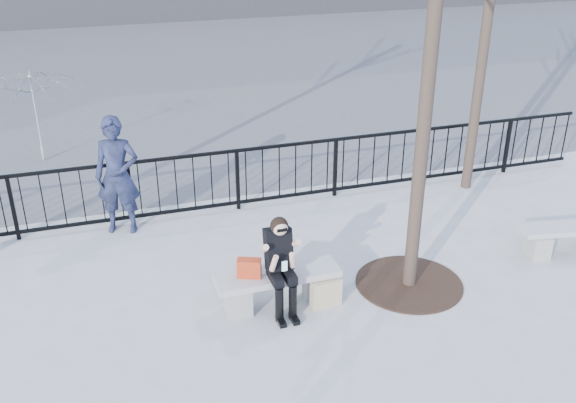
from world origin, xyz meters
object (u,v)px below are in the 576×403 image
object	(u,v)px
bench_second	(566,236)
bench_main	(278,285)
standing_man	(118,176)
seated_woman	(281,267)

from	to	relation	value
bench_second	bench_main	bearing A→B (deg)	-169.67
bench_main	standing_man	bearing A→B (deg)	122.42
bench_second	seated_woman	bearing A→B (deg)	-167.68
bench_main	seated_woman	size ratio (longest dim) A/B	1.23
bench_main	seated_woman	distance (m)	0.40
bench_main	standing_man	size ratio (longest dim) A/B	0.86
standing_man	bench_main	bearing A→B (deg)	-40.91
bench_main	seated_woman	xyz separation A→B (m)	(0.00, -0.16, 0.37)
bench_second	standing_man	bearing A→B (deg)	166.58
seated_woman	standing_man	distance (m)	3.47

